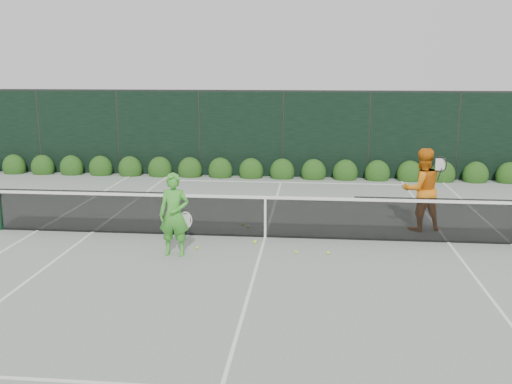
# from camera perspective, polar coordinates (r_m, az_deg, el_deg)

# --- Properties ---
(ground) EXTENTS (80.00, 80.00, 0.00)m
(ground) POSITION_cam_1_polar(r_m,az_deg,el_deg) (13.20, 0.92, -4.55)
(ground) COLOR gray
(ground) RESTS_ON ground
(tennis_net) EXTENTS (12.90, 0.10, 1.07)m
(tennis_net) POSITION_cam_1_polar(r_m,az_deg,el_deg) (13.06, 0.82, -2.31)
(tennis_net) COLOR black
(tennis_net) RESTS_ON ground
(player_woman) EXTENTS (0.67, 0.43, 1.73)m
(player_woman) POSITION_cam_1_polar(r_m,az_deg,el_deg) (11.89, -8.18, -2.26)
(player_woman) COLOR green
(player_woman) RESTS_ON ground
(player_man) EXTENTS (1.13, 0.99, 1.99)m
(player_man) POSITION_cam_1_polar(r_m,az_deg,el_deg) (14.13, 16.22, 0.25)
(player_man) COLOR orange
(player_man) RESTS_ON ground
(court_lines) EXTENTS (11.03, 23.83, 0.01)m
(court_lines) POSITION_cam_1_polar(r_m,az_deg,el_deg) (13.20, 0.92, -4.52)
(court_lines) COLOR white
(court_lines) RESTS_ON ground
(windscreen_fence) EXTENTS (32.00, 21.07, 3.06)m
(windscreen_fence) POSITION_cam_1_polar(r_m,az_deg,el_deg) (10.20, -0.32, -0.83)
(windscreen_fence) COLOR black
(windscreen_fence) RESTS_ON ground
(hedge_row) EXTENTS (31.66, 0.65, 0.94)m
(hedge_row) POSITION_cam_1_polar(r_m,az_deg,el_deg) (20.09, 2.63, 2.04)
(hedge_row) COLOR #183C10
(hedge_row) RESTS_ON ground
(tennis_balls) EXTENTS (2.87, 2.11, 0.07)m
(tennis_balls) POSITION_cam_1_polar(r_m,az_deg,el_deg) (12.85, 0.33, -4.86)
(tennis_balls) COLOR #BFED34
(tennis_balls) RESTS_ON ground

